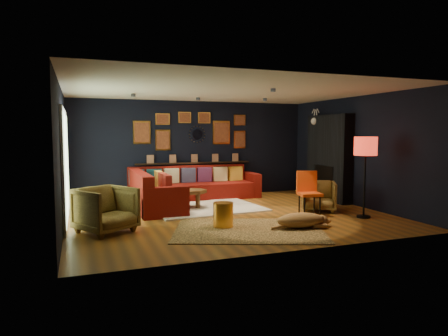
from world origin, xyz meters
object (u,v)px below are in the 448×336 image
object	(u,v)px
pouf	(162,198)
floor_lamp	(366,150)
gold_stool	(223,215)
dog	(301,217)
sectional	(180,190)
orange_chair	(308,189)
armchair_left	(106,208)
coffee_table	(190,193)
armchair_right	(319,195)

from	to	relation	value
pouf	floor_lamp	size ratio (longest dim) A/B	0.31
gold_stool	dog	world-z (taller)	gold_stool
sectional	floor_lamp	distance (m)	4.46
orange_chair	floor_lamp	xyz separation A→B (m)	(0.95, -0.60, 0.85)
armchair_left	dog	distance (m)	3.47
dog	floor_lamp	bearing A→B (deg)	18.99
gold_stool	floor_lamp	bearing A→B (deg)	-3.81
pouf	dog	world-z (taller)	dog
armchair_left	floor_lamp	size ratio (longest dim) A/B	0.53
orange_chair	coffee_table	bearing A→B (deg)	156.12
sectional	gold_stool	size ratio (longest dim) A/B	7.39
armchair_right	orange_chair	world-z (taller)	orange_chair
coffee_table	armchair_right	world-z (taller)	armchair_right
pouf	floor_lamp	world-z (taller)	floor_lamp
armchair_left	gold_stool	world-z (taller)	armchair_left
sectional	coffee_table	bearing A→B (deg)	-89.02
coffee_table	floor_lamp	distance (m)	3.93
armchair_left	pouf	bearing A→B (deg)	24.89
armchair_left	dog	xyz separation A→B (m)	(3.34, -0.92, -0.23)
pouf	armchair_left	bearing A→B (deg)	-123.02
armchair_left	gold_stool	xyz separation A→B (m)	(2.05, -0.34, -0.21)
sectional	floor_lamp	world-z (taller)	floor_lamp
coffee_table	dog	bearing A→B (deg)	-61.41
pouf	orange_chair	distance (m)	3.44
sectional	armchair_left	bearing A→B (deg)	-128.10
dog	pouf	bearing A→B (deg)	128.76
armchair_right	dog	size ratio (longest dim) A/B	0.60
sectional	armchair_right	distance (m)	3.37
sectional	gold_stool	world-z (taller)	sectional
pouf	gold_stool	xyz separation A→B (m)	(0.65, -2.50, 0.03)
orange_chair	gold_stool	bearing A→B (deg)	-156.75
orange_chair	dog	bearing A→B (deg)	-115.85
sectional	armchair_left	world-z (taller)	armchair_left
sectional	dog	size ratio (longest dim) A/B	2.80
armchair_right	dog	world-z (taller)	armchair_right
coffee_table	pouf	bearing A→B (deg)	136.00
dog	gold_stool	bearing A→B (deg)	162.50
sectional	pouf	distance (m)	0.63
coffee_table	armchair_left	size ratio (longest dim) A/B	0.92
armchair_right	gold_stool	size ratio (longest dim) A/B	1.59
sectional	armchair_left	size ratio (longest dim) A/B	3.88
pouf	orange_chair	bearing A→B (deg)	-37.90
pouf	armchair_left	world-z (taller)	armchair_left
sectional	pouf	xyz separation A→B (m)	(-0.53, -0.31, -0.12)
orange_chair	dog	world-z (taller)	orange_chair
coffee_table	orange_chair	distance (m)	2.67
gold_stool	sectional	bearing A→B (deg)	92.33
pouf	armchair_right	world-z (taller)	armchair_right
armchair_left	dog	world-z (taller)	armchair_left
pouf	floor_lamp	xyz separation A→B (m)	(3.65, -2.70, 1.20)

